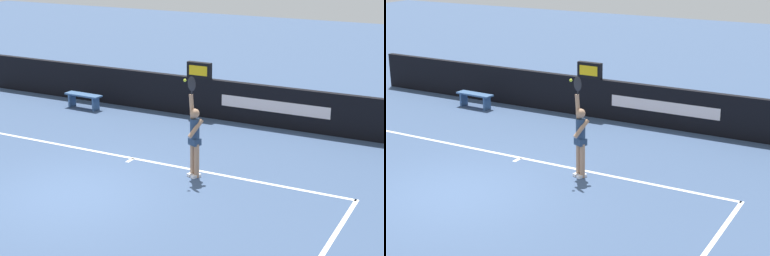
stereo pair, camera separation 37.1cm
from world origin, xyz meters
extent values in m
plane|color=#364C6F|center=(0.00, 0.00, 0.00)|extent=(60.00, 60.00, 0.00)
cube|color=white|center=(0.00, 2.49, 0.00)|extent=(11.17, 0.10, 0.00)
cube|color=white|center=(0.00, 2.34, 0.00)|extent=(0.10, 0.30, 0.00)
cube|color=black|center=(0.00, 6.64, 0.60)|extent=(16.97, 0.19, 1.21)
cube|color=silver|center=(2.23, 6.54, 0.64)|extent=(3.31, 0.01, 0.34)
cube|color=black|center=(-0.23, 6.64, 1.45)|extent=(0.78, 0.18, 0.48)
cube|color=yellow|center=(-0.23, 6.55, 1.45)|extent=(0.60, 0.01, 0.30)
cylinder|color=#A2795C|center=(1.98, 2.10, 0.41)|extent=(0.12, 0.12, 0.82)
cylinder|color=#A2795C|center=(1.85, 2.16, 0.41)|extent=(0.12, 0.12, 0.82)
cube|color=white|center=(1.97, 2.08, 0.04)|extent=(0.19, 0.26, 0.07)
cube|color=white|center=(1.84, 2.14, 0.04)|extent=(0.19, 0.26, 0.07)
cylinder|color=navy|center=(1.91, 2.13, 1.11)|extent=(0.22, 0.22, 0.58)
cube|color=navy|center=(1.91, 2.13, 0.86)|extent=(0.31, 0.28, 0.16)
sphere|color=#A2795C|center=(1.91, 2.13, 1.53)|extent=(0.22, 0.22, 0.22)
cylinder|color=#A2795C|center=(1.81, 2.17, 1.67)|extent=(0.18, 0.15, 0.55)
cylinder|color=#A2795C|center=(1.99, 2.03, 1.20)|extent=(0.26, 0.43, 0.40)
ellipsoid|color=black|center=(1.81, 2.17, 2.19)|extent=(0.30, 0.16, 0.37)
cylinder|color=black|center=(1.81, 2.17, 2.00)|extent=(0.03, 0.03, 0.18)
sphere|color=#CADD30|center=(1.67, 2.11, 2.27)|extent=(0.07, 0.07, 0.07)
cube|color=#355787|center=(-3.94, 5.72, 0.45)|extent=(1.29, 0.41, 0.05)
cube|color=#355787|center=(-4.42, 5.74, 0.22)|extent=(0.07, 0.32, 0.45)
cube|color=#355787|center=(-3.45, 5.70, 0.22)|extent=(0.07, 0.32, 0.45)
camera|label=1|loc=(7.99, -9.79, 5.40)|focal=57.81mm
camera|label=2|loc=(8.31, -9.61, 5.40)|focal=57.81mm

